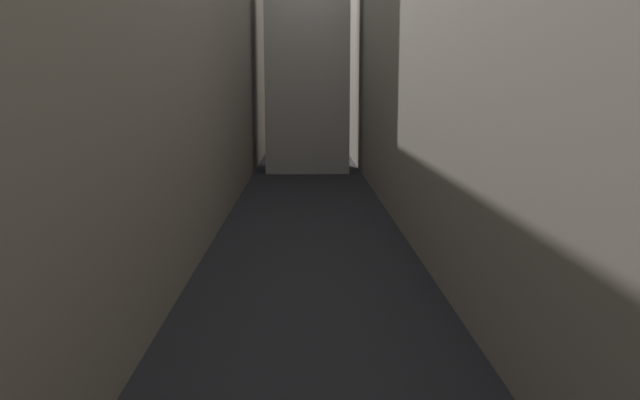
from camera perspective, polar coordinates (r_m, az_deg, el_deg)
name	(u,v)px	position (r m, az deg, el deg)	size (l,w,h in m)	color
ground_plane	(309,227)	(40.54, -0.93, -2.37)	(264.00, 264.00, 0.00)	black
building_block_left	(112,61)	(43.36, -17.72, 11.50)	(13.47, 108.00, 20.36)	#756B5B
building_block_right	(494,68)	(43.36, 14.99, 11.08)	(12.43, 108.00, 19.52)	gray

